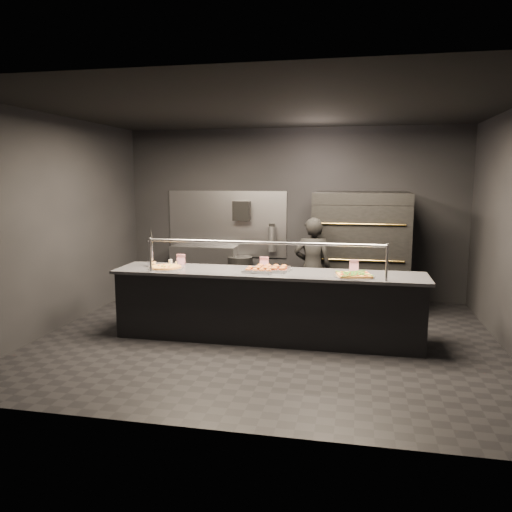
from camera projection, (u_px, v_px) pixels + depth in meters
name	position (u px, v px, depth m)	size (l,w,h in m)	color
room	(266.00, 227.00, 6.51)	(6.04, 6.00, 3.00)	black
service_counter	(267.00, 305.00, 6.62)	(4.10, 0.78, 1.37)	black
pizza_oven	(360.00, 250.00, 8.14)	(1.50, 1.23, 1.91)	black
prep_shelf	(204.00, 270.00, 9.18)	(1.20, 0.35, 0.90)	#99999E
towel_dispenser	(242.00, 211.00, 8.94)	(0.30, 0.20, 0.35)	black
fire_extinguisher	(272.00, 239.00, 8.92)	(0.14, 0.14, 0.51)	#B2B2B7
beer_tap	(152.00, 256.00, 6.92)	(0.13, 0.19, 0.52)	silver
round_pizza	(166.00, 267.00, 6.77)	(0.49, 0.49, 0.03)	silver
slider_tray_a	(259.00, 270.00, 6.52)	(0.44, 0.35, 0.06)	silver
slider_tray_b	(271.00, 268.00, 6.61)	(0.54, 0.45, 0.08)	silver
square_pizza	(354.00, 275.00, 6.21)	(0.51, 0.51, 0.05)	silver
condiment_jar	(172.00, 263.00, 6.95)	(0.14, 0.05, 0.09)	silver
tent_cards	(264.00, 262.00, 6.82)	(2.53, 0.04, 0.15)	white
trash_bin	(240.00, 277.00, 8.96)	(0.44, 0.44, 0.74)	black
worker	(312.00, 268.00, 7.60)	(0.57, 0.37, 1.55)	black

